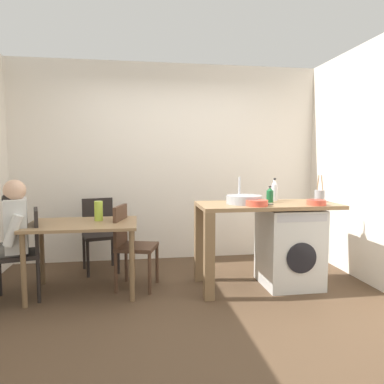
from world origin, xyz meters
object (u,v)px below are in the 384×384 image
object	(u,v)px
chair_spare_by_wall	(99,230)
bottle_tall_green	(270,195)
chair_opposite	(130,242)
vase	(99,211)
dining_table	(83,232)
washing_machine	(289,247)
bottle_squat_brown	(275,190)
colander	(316,202)
mixing_bowl	(257,203)
chair_person_seat	(26,249)
utensil_crock	(320,196)
seated_person	(7,234)

from	to	relation	value
chair_spare_by_wall	bottle_tall_green	bearing A→B (deg)	142.27
chair_opposite	vase	distance (m)	0.47
dining_table	washing_machine	xyz separation A→B (m)	(2.22, -0.11, -0.21)
bottle_squat_brown	vase	bearing A→B (deg)	-179.75
chair_opposite	colander	distance (m)	2.02
chair_opposite	vase	size ratio (longest dim) A/B	4.26
bottle_squat_brown	colander	bearing A→B (deg)	-57.05
washing_machine	colander	bearing A→B (deg)	-49.26
bottle_tall_green	colander	size ratio (longest dim) A/B	0.91
mixing_bowl	colander	xyz separation A→B (m)	(0.64, -0.02, -0.00)
chair_opposite	mixing_bowl	xyz separation A→B (m)	(1.29, -0.38, 0.45)
chair_person_seat	colander	world-z (taller)	colander
dining_table	chair_spare_by_wall	bearing A→B (deg)	84.03
dining_table	chair_opposite	world-z (taller)	chair_opposite
chair_spare_by_wall	vase	xyz separation A→B (m)	(0.07, -0.67, 0.34)
chair_person_seat	colander	size ratio (longest dim) A/B	4.50
chair_person_seat	chair_spare_by_wall	size ratio (longest dim) A/B	1.00
chair_opposite	chair_spare_by_wall	world-z (taller)	same
dining_table	colander	world-z (taller)	colander
washing_machine	bottle_tall_green	world-z (taller)	bottle_tall_green
chair_person_seat	utensil_crock	size ratio (longest dim) A/B	3.00
dining_table	colander	bearing A→B (deg)	-7.81
colander	vase	xyz separation A→B (m)	(-2.26, 0.43, -0.11)
chair_person_seat	vase	distance (m)	0.80
washing_machine	dining_table	bearing A→B (deg)	177.10
bottle_tall_green	utensil_crock	xyz separation A→B (m)	(0.58, -0.02, -0.01)
chair_person_seat	bottle_tall_green	world-z (taller)	bottle_tall_green
bottle_tall_green	vase	distance (m)	1.87
seated_person	vase	distance (m)	0.90
dining_table	mixing_bowl	xyz separation A→B (m)	(1.77, -0.31, 0.31)
chair_opposite	bottle_squat_brown	world-z (taller)	bottle_squat_brown
washing_machine	mixing_bowl	size ratio (longest dim) A/B	3.82
seated_person	washing_machine	bearing A→B (deg)	-105.19
chair_spare_by_wall	utensil_crock	distance (m)	2.68
bottle_tall_green	chair_person_seat	bearing A→B (deg)	-179.03
washing_machine	colander	world-z (taller)	colander
washing_machine	utensil_crock	bearing A→B (deg)	8.10
mixing_bowl	utensil_crock	xyz separation A→B (m)	(0.82, 0.25, 0.03)
chair_person_seat	chair_spare_by_wall	distance (m)	1.06
chair_person_seat	vase	world-z (taller)	vase
bottle_squat_brown	mixing_bowl	distance (m)	0.55
bottle_squat_brown	bottle_tall_green	bearing A→B (deg)	-127.33
seated_person	dining_table	bearing A→B (deg)	-95.48
chair_person_seat	vase	bearing A→B (deg)	-90.92
dining_table	utensil_crock	size ratio (longest dim) A/B	3.67
dining_table	colander	xyz separation A→B (m)	(2.41, -0.33, 0.31)
chair_person_seat	utensil_crock	bearing A→B (deg)	-105.03
washing_machine	bottle_squat_brown	world-z (taller)	bottle_squat_brown
chair_opposite	bottle_tall_green	xyz separation A→B (m)	(1.53, -0.11, 0.49)
dining_table	bottle_tall_green	world-z (taller)	bottle_tall_green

